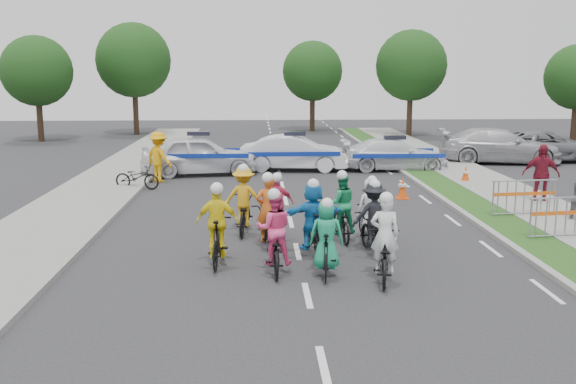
{
  "coord_description": "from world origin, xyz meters",
  "views": [
    {
      "loc": [
        -0.92,
        -11.46,
        4.14
      ],
      "look_at": [
        -0.14,
        4.71,
        1.1
      ],
      "focal_mm": 40.0,
      "sensor_mm": 36.0,
      "label": 1
    }
  ],
  "objects_px": {
    "rider_0": "(384,251)",
    "tree_4": "(313,71)",
    "marshal_hiviz": "(159,157)",
    "civilian_sedan": "(499,146)",
    "cone_1": "(466,175)",
    "police_car_1": "(295,153)",
    "tree_0": "(37,71)",
    "rider_7": "(371,216)",
    "parked_bike": "(137,177)",
    "tree_1": "(411,66)",
    "barrier_1": "(566,219)",
    "rider_2": "(274,241)",
    "rider_9": "(277,213)",
    "rider_10": "(244,206)",
    "barrier_2": "(524,199)",
    "rider_4": "(373,225)",
    "cone_0": "(403,188)",
    "police_car_2": "(394,155)",
    "rider_8": "(341,214)",
    "rider_5": "(313,223)",
    "spectator_2": "(541,175)",
    "rider_6": "(268,223)",
    "rider_1": "(326,245)",
    "police_car_0": "(199,155)",
    "tree_3": "(134,60)",
    "rider_3": "(218,233)"
  },
  "relations": [
    {
      "from": "police_car_1",
      "to": "marshal_hiviz",
      "type": "distance_m",
      "value": 5.94
    },
    {
      "from": "rider_0",
      "to": "rider_8",
      "type": "bearing_deg",
      "value": -71.65
    },
    {
      "from": "police_car_1",
      "to": "barrier_1",
      "type": "bearing_deg",
      "value": -147.62
    },
    {
      "from": "rider_6",
      "to": "marshal_hiviz",
      "type": "relative_size",
      "value": 0.98
    },
    {
      "from": "rider_4",
      "to": "cone_0",
      "type": "distance_m",
      "value": 6.86
    },
    {
      "from": "rider_4",
      "to": "civilian_sedan",
      "type": "xyz_separation_m",
      "value": [
        8.5,
        14.71,
        0.1
      ]
    },
    {
      "from": "rider_0",
      "to": "civilian_sedan",
      "type": "distance_m",
      "value": 18.72
    },
    {
      "from": "rider_2",
      "to": "rider_6",
      "type": "relative_size",
      "value": 0.95
    },
    {
      "from": "rider_1",
      "to": "rider_8",
      "type": "xyz_separation_m",
      "value": [
        0.68,
        2.88,
        0.01
      ]
    },
    {
      "from": "rider_10",
      "to": "tree_0",
      "type": "bearing_deg",
      "value": -55.91
    },
    {
      "from": "rider_8",
      "to": "rider_9",
      "type": "distance_m",
      "value": 1.6
    },
    {
      "from": "rider_2",
      "to": "rider_4",
      "type": "height_order",
      "value": "rider_2"
    },
    {
      "from": "tree_0",
      "to": "police_car_2",
      "type": "bearing_deg",
      "value": -33.47
    },
    {
      "from": "rider_1",
      "to": "rider_9",
      "type": "xyz_separation_m",
      "value": [
        -0.91,
        3.07,
        0.01
      ]
    },
    {
      "from": "rider_3",
      "to": "rider_6",
      "type": "height_order",
      "value": "rider_6"
    },
    {
      "from": "rider_9",
      "to": "rider_10",
      "type": "distance_m",
      "value": 1.05
    },
    {
      "from": "marshal_hiviz",
      "to": "tree_4",
      "type": "xyz_separation_m",
      "value": [
        7.66,
        21.04,
        3.23
      ]
    },
    {
      "from": "police_car_1",
      "to": "spectator_2",
      "type": "height_order",
      "value": "spectator_2"
    },
    {
      "from": "rider_7",
      "to": "parked_bike",
      "type": "relative_size",
      "value": 1.01
    },
    {
      "from": "rider_4",
      "to": "police_car_2",
      "type": "distance_m",
      "value": 13.17
    },
    {
      "from": "civilian_sedan",
      "to": "spectator_2",
      "type": "xyz_separation_m",
      "value": [
        -2.24,
        -9.41,
        0.17
      ]
    },
    {
      "from": "spectator_2",
      "to": "rider_8",
      "type": "bearing_deg",
      "value": -136.71
    },
    {
      "from": "barrier_2",
      "to": "rider_7",
      "type": "bearing_deg",
      "value": -153.84
    },
    {
      "from": "rider_2",
      "to": "rider_9",
      "type": "relative_size",
      "value": 1.06
    },
    {
      "from": "rider_8",
      "to": "tree_3",
      "type": "xyz_separation_m",
      "value": [
        -10.15,
        27.97,
        4.23
      ]
    },
    {
      "from": "rider_10",
      "to": "tree_1",
      "type": "bearing_deg",
      "value": -106.92
    },
    {
      "from": "cone_0",
      "to": "tree_0",
      "type": "xyz_separation_m",
      "value": [
        -17.89,
        18.79,
        3.85
      ]
    },
    {
      "from": "rider_5",
      "to": "police_car_1",
      "type": "distance_m",
      "value": 12.91
    },
    {
      "from": "police_car_1",
      "to": "tree_0",
      "type": "distance_m",
      "value": 19.53
    },
    {
      "from": "rider_0",
      "to": "rider_1",
      "type": "relative_size",
      "value": 1.14
    },
    {
      "from": "rider_1",
      "to": "spectator_2",
      "type": "xyz_separation_m",
      "value": [
        7.51,
        6.86,
        0.31
      ]
    },
    {
      "from": "rider_4",
      "to": "cone_0",
      "type": "relative_size",
      "value": 2.57
    },
    {
      "from": "civilian_sedan",
      "to": "police_car_0",
      "type": "bearing_deg",
      "value": 110.93
    },
    {
      "from": "rider_3",
      "to": "rider_7",
      "type": "height_order",
      "value": "rider_3"
    },
    {
      "from": "rider_0",
      "to": "tree_4",
      "type": "bearing_deg",
      "value": -81.89
    },
    {
      "from": "police_car_0",
      "to": "tree_3",
      "type": "bearing_deg",
      "value": 8.86
    },
    {
      "from": "rider_10",
      "to": "barrier_2",
      "type": "distance_m",
      "value": 8.09
    },
    {
      "from": "rider_4",
      "to": "rider_5",
      "type": "relative_size",
      "value": 1.0
    },
    {
      "from": "cone_1",
      "to": "spectator_2",
      "type": "bearing_deg",
      "value": -74.44
    },
    {
      "from": "barrier_2",
      "to": "rider_3",
      "type": "bearing_deg",
      "value": -154.09
    },
    {
      "from": "barrier_1",
      "to": "cone_1",
      "type": "height_order",
      "value": "barrier_1"
    },
    {
      "from": "rider_8",
      "to": "barrier_1",
      "type": "relative_size",
      "value": 0.89
    },
    {
      "from": "civilian_sedan",
      "to": "cone_1",
      "type": "bearing_deg",
      "value": 157.95
    },
    {
      "from": "tree_0",
      "to": "tree_1",
      "type": "relative_size",
      "value": 0.92
    },
    {
      "from": "police_car_0",
      "to": "cone_1",
      "type": "height_order",
      "value": "police_car_0"
    },
    {
      "from": "rider_7",
      "to": "police_car_1",
      "type": "bearing_deg",
      "value": -95.4
    },
    {
      "from": "barrier_2",
      "to": "tree_4",
      "type": "relative_size",
      "value": 0.32
    },
    {
      "from": "rider_6",
      "to": "rider_9",
      "type": "xyz_separation_m",
      "value": [
        0.24,
        0.85,
        0.05
      ]
    },
    {
      "from": "rider_2",
      "to": "spectator_2",
      "type": "relative_size",
      "value": 0.93
    },
    {
      "from": "rider_7",
      "to": "cone_0",
      "type": "relative_size",
      "value": 2.39
    }
  ]
}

